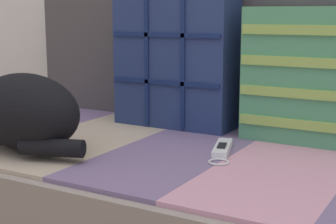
{
  "coord_description": "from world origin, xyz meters",
  "views": [
    {
      "loc": [
        0.46,
        -1.01,
        0.73
      ],
      "look_at": [
        -0.15,
        0.06,
        0.49
      ],
      "focal_mm": 55.0,
      "sensor_mm": 36.0,
      "label": 1
    }
  ],
  "objects_px": {
    "throw_pillow_quilted": "(176,57)",
    "game_remote_far": "(222,149)",
    "sleeping_cat": "(20,113)",
    "throw_pillow_striped": "(326,76)"
  },
  "relations": [
    {
      "from": "throw_pillow_quilted",
      "to": "game_remote_far",
      "type": "xyz_separation_m",
      "value": [
        0.25,
        -0.22,
        -0.2
      ]
    },
    {
      "from": "sleeping_cat",
      "to": "game_remote_far",
      "type": "distance_m",
      "value": 0.51
    },
    {
      "from": "sleeping_cat",
      "to": "throw_pillow_striped",
      "type": "bearing_deg",
      "value": 33.19
    },
    {
      "from": "throw_pillow_quilted",
      "to": "throw_pillow_striped",
      "type": "bearing_deg",
      "value": -0.06
    },
    {
      "from": "throw_pillow_quilted",
      "to": "throw_pillow_striped",
      "type": "height_order",
      "value": "throw_pillow_quilted"
    },
    {
      "from": "game_remote_far",
      "to": "throw_pillow_striped",
      "type": "bearing_deg",
      "value": 49.54
    },
    {
      "from": "throw_pillow_quilted",
      "to": "sleeping_cat",
      "type": "distance_m",
      "value": 0.49
    },
    {
      "from": "throw_pillow_striped",
      "to": "sleeping_cat",
      "type": "height_order",
      "value": "throw_pillow_striped"
    },
    {
      "from": "throw_pillow_quilted",
      "to": "sleeping_cat",
      "type": "xyz_separation_m",
      "value": [
        -0.21,
        -0.43,
        -0.12
      ]
    },
    {
      "from": "throw_pillow_quilted",
      "to": "sleeping_cat",
      "type": "bearing_deg",
      "value": -116.21
    }
  ]
}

